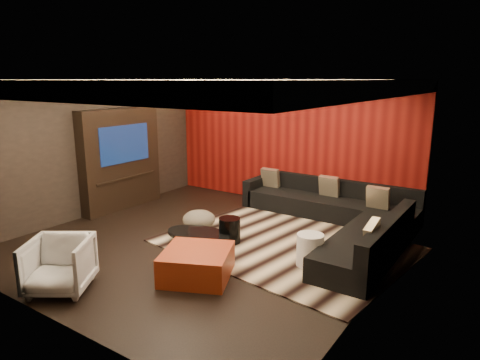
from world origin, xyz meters
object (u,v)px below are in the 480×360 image
Objects in this scene: coffee_table at (199,238)px; armchair at (59,265)px; sectional_sofa at (340,218)px; drum_stool at (230,230)px; orange_ottoman at (197,264)px; white_side_table at (310,250)px.

armchair is (-0.50, -2.33, 0.25)m from coffee_table.
coffee_table is at bearing -131.18° from sectional_sofa.
coffee_table is 0.33× the size of sectional_sofa.
drum_stool is 2.17m from sectional_sofa.
orange_ottoman is at bearing 12.46° from armchair.
drum_stool is 1.57m from white_side_table.
armchair is at bearing -133.80° from orange_ottoman.
coffee_table is at bearing -139.27° from drum_stool.
coffee_table is at bearing -172.08° from white_side_table.
drum_stool is 0.86× the size of white_side_table.
orange_ottoman is (0.78, -0.99, 0.09)m from coffee_table.
armchair reaches higher than coffee_table.
sectional_sofa reaches higher than orange_ottoman.
coffee_table is at bearing 128.43° from orange_ottoman.
drum_stool is 0.12× the size of sectional_sofa.
drum_stool reaches higher than orange_ottoman.
sectional_sofa is (-0.19, 1.76, 0.01)m from white_side_table.
drum_stool is at bearing -129.17° from sectional_sofa.
coffee_table is 2.00m from white_side_table.
white_side_table is at bearing -2.87° from drum_stool.
orange_ottoman is 1.86m from armchair.
white_side_table is at bearing 12.68° from armchair.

